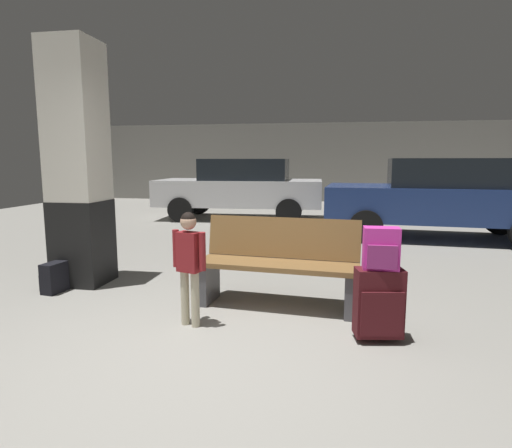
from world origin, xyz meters
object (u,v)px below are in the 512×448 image
at_px(bench, 279,263).
at_px(parked_car_near, 441,196).
at_px(suitcase, 379,303).
at_px(parked_car_far, 241,187).
at_px(structural_pillar, 78,166).
at_px(backpack_bright, 381,249).
at_px(child, 189,257).
at_px(backpack_dark_floor, 54,278).

bearing_deg(bench, parked_car_near, 59.42).
xyz_separation_m(suitcase, parked_car_far, (-2.65, 7.10, 0.48)).
bearing_deg(suitcase, bench, 141.64).
xyz_separation_m(structural_pillar, suitcase, (3.33, -1.13, -1.08)).
bearing_deg(parked_car_near, backpack_bright, -107.96).
height_order(child, parked_car_near, parked_car_near).
distance_m(bench, backpack_dark_floor, 2.55).
xyz_separation_m(backpack_bright, parked_car_far, (-2.65, 7.10, 0.03)).
bearing_deg(child, bench, 43.27).
relative_size(suitcase, parked_car_far, 0.15).
xyz_separation_m(structural_pillar, bench, (2.42, -0.41, -0.96)).
height_order(backpack_bright, child, child).
xyz_separation_m(bench, child, (-0.71, -0.67, 0.19)).
distance_m(structural_pillar, backpack_dark_floor, 1.31).
bearing_deg(parked_car_near, bench, -120.58).
bearing_deg(backpack_dark_floor, bench, 0.09).
xyz_separation_m(parked_car_far, parked_car_near, (4.27, -2.09, 0.00)).
xyz_separation_m(backpack_bright, child, (-1.62, 0.05, -0.14)).
height_order(bench, parked_car_far, parked_car_far).
xyz_separation_m(structural_pillar, backpack_bright, (3.33, -1.14, -0.63)).
xyz_separation_m(backpack_dark_floor, parked_car_far, (0.80, 6.38, 0.64)).
height_order(suitcase, backpack_bright, backpack_bright).
bearing_deg(parked_car_near, suitcase, -107.95).
height_order(bench, parked_car_near, parked_car_near).
relative_size(child, backpack_dark_floor, 3.02).
relative_size(backpack_bright, parked_car_far, 0.08).
distance_m(bench, child, 1.00).
distance_m(structural_pillar, child, 2.16).
bearing_deg(parked_car_far, child, -81.73).
relative_size(child, parked_car_near, 0.24).
distance_m(structural_pillar, backpack_bright, 3.57).
height_order(bench, suitcase, bench).
bearing_deg(backpack_bright, structural_pillar, 161.17).
height_order(structural_pillar, parked_car_far, structural_pillar).
bearing_deg(backpack_bright, parked_car_far, 110.45).
relative_size(structural_pillar, backpack_dark_floor, 8.31).
bearing_deg(backpack_dark_floor, suitcase, -11.76).
height_order(backpack_dark_floor, parked_car_far, parked_car_far).
bearing_deg(child, backpack_dark_floor, 159.93).
bearing_deg(structural_pillar, backpack_dark_floor, -105.83).
bearing_deg(bench, backpack_bright, -38.41).
height_order(suitcase, backpack_dark_floor, suitcase).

